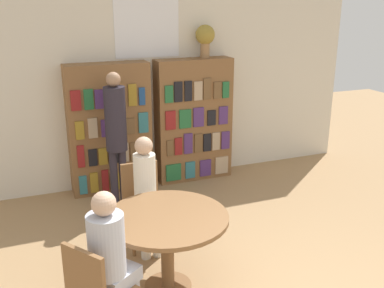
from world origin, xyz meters
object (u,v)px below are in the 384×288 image
at_px(bookshelf_left, 110,129).
at_px(seated_reader_left, 146,190).
at_px(bookshelf_right, 194,120).
at_px(chair_left_side, 142,200).
at_px(flower_vase, 205,37).
at_px(librarian_standing, 116,127).
at_px(reading_table, 167,229).
at_px(seated_reader_right, 111,255).

height_order(bookshelf_left, seated_reader_left, bookshelf_left).
distance_m(bookshelf_right, seated_reader_left, 2.14).
relative_size(bookshelf_right, chair_left_side, 1.97).
relative_size(flower_vase, librarian_standing, 0.26).
bearing_deg(reading_table, flower_vase, 60.22).
xyz_separation_m(reading_table, seated_reader_left, (0.01, 0.71, 0.10)).
height_order(flower_vase, reading_table, flower_vase).
bearing_deg(bookshelf_left, seated_reader_left, -89.73).
xyz_separation_m(bookshelf_right, flower_vase, (0.17, 0.01, 1.18)).
bearing_deg(bookshelf_left, reading_table, -90.11).
xyz_separation_m(bookshelf_right, librarian_standing, (-1.25, -0.50, 0.16)).
xyz_separation_m(flower_vase, librarian_standing, (-1.42, -0.51, -1.02)).
distance_m(bookshelf_left, chair_left_side, 1.61).
xyz_separation_m(reading_table, librarian_standing, (-0.01, 1.95, 0.44)).
relative_size(bookshelf_right, reading_table, 1.60).
relative_size(seated_reader_left, seated_reader_right, 1.00).
bearing_deg(seated_reader_left, chair_left_side, -90.00).
height_order(bookshelf_right, flower_vase, flower_vase).
relative_size(seated_reader_right, librarian_standing, 0.73).
xyz_separation_m(bookshelf_left, seated_reader_left, (0.01, -1.75, -0.18)).
height_order(seated_reader_right, librarian_standing, librarian_standing).
distance_m(reading_table, seated_reader_left, 0.71).
bearing_deg(librarian_standing, chair_left_side, -88.47).
bearing_deg(reading_table, librarian_standing, 90.34).
bearing_deg(bookshelf_left, flower_vase, 0.19).
relative_size(reading_table, librarian_standing, 0.64).
bearing_deg(reading_table, seated_reader_left, 88.93).
distance_m(bookshelf_left, reading_table, 2.47).
relative_size(bookshelf_right, seated_reader_right, 1.41).
distance_m(reading_table, chair_left_side, 0.90).
bearing_deg(bookshelf_right, flower_vase, 1.68).
relative_size(bookshelf_left, librarian_standing, 1.02).
xyz_separation_m(bookshelf_right, seated_reader_right, (-1.82, -2.86, -0.16)).
height_order(reading_table, librarian_standing, librarian_standing).
height_order(bookshelf_left, chair_left_side, bookshelf_left).
relative_size(flower_vase, reading_table, 0.41).
height_order(bookshelf_left, bookshelf_right, same).
relative_size(bookshelf_left, seated_reader_left, 1.41).
bearing_deg(reading_table, bookshelf_left, 89.89).
xyz_separation_m(flower_vase, seated_reader_right, (-1.99, -2.87, -1.34)).
bearing_deg(bookshelf_right, librarian_standing, -158.11).
distance_m(reading_table, librarian_standing, 2.00).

